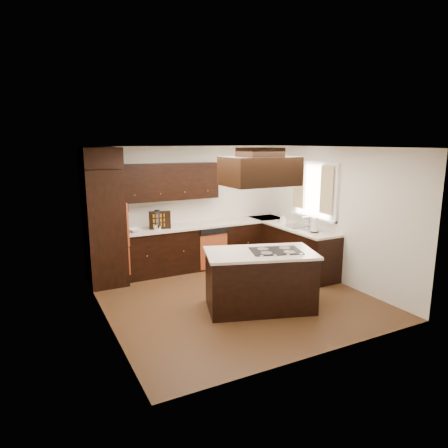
{
  "coord_description": "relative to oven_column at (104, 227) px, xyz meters",
  "views": [
    {
      "loc": [
        -3.07,
        -5.57,
        2.59
      ],
      "look_at": [
        0.1,
        0.6,
        1.15
      ],
      "focal_mm": 32.0,
      "sensor_mm": 36.0,
      "label": 1
    }
  ],
  "objects": [
    {
      "name": "window_pane",
      "position": [
        3.87,
        -1.16,
        0.59
      ],
      "size": [
        0.0,
        1.2,
        1.0
      ],
      "primitive_type": "cube",
      "color": "white",
      "rests_on": "wall_right"
    },
    {
      "name": "blender_pitcher",
      "position": [
        1.0,
        0.01,
        0.09
      ],
      "size": [
        0.13,
        0.13,
        0.26
      ],
      "primitive_type": "cone",
      "color": "silver",
      "rests_on": "blender_base"
    },
    {
      "name": "oven_column",
      "position": [
        0.0,
        0.0,
        0.0
      ],
      "size": [
        0.65,
        0.75,
        2.12
      ],
      "primitive_type": "cube",
      "color": "black",
      "rests_on": "floor"
    },
    {
      "name": "window_frame",
      "position": [
        3.85,
        -1.16,
        0.59
      ],
      "size": [
        0.06,
        1.32,
        1.12
      ],
      "primitive_type": "cube",
      "color": "white",
      "rests_on": "wall_right"
    },
    {
      "name": "ceiling",
      "position": [
        1.78,
        -1.71,
        1.45
      ],
      "size": [
        4.2,
        4.2,
        0.02
      ],
      "primitive_type": "cube",
      "color": "white",
      "rests_on": "ground"
    },
    {
      "name": "island_top",
      "position": [
        1.92,
        -2.26,
        -0.16
      ],
      "size": [
        1.89,
        1.42,
        0.04
      ],
      "primitive_type": "cube",
      "rotation": [
        0.0,
        0.0,
        -0.32
      ],
      "color": "beige",
      "rests_on": "island"
    },
    {
      "name": "curtain_left",
      "position": [
        3.79,
        -1.57,
        0.64
      ],
      "size": [
        0.02,
        0.34,
        0.9
      ],
      "primitive_type": "cube",
      "color": "beige",
      "rests_on": "wall_right"
    },
    {
      "name": "floor",
      "position": [
        1.78,
        -1.71,
        -1.07
      ],
      "size": [
        4.2,
        4.2,
        0.02
      ],
      "primitive_type": "cube",
      "color": "brown",
      "rests_on": "ground"
    },
    {
      "name": "mixing_bowl",
      "position": [
        0.57,
        0.01,
        -0.11
      ],
      "size": [
        0.25,
        0.25,
        0.06
      ],
      "primitive_type": "imported",
      "rotation": [
        0.0,
        0.0,
        0.02
      ],
      "color": "white",
      "rests_on": "countertop_back"
    },
    {
      "name": "range_hood",
      "position": [
        1.88,
        -2.25,
        1.1
      ],
      "size": [
        1.05,
        0.72,
        0.42
      ],
      "primitive_type": "cube",
      "color": "black",
      "rests_on": "ceiling"
    },
    {
      "name": "sink_rim",
      "position": [
        3.58,
        -1.16,
        -0.14
      ],
      "size": [
        0.52,
        0.84,
        0.01
      ],
      "primitive_type": "cube",
      "color": "silver",
      "rests_on": "countertop_right"
    },
    {
      "name": "paper_towel",
      "position": [
        3.54,
        -1.58,
        0.0
      ],
      "size": [
        0.16,
        0.16,
        0.28
      ],
      "primitive_type": "cylinder",
      "rotation": [
        0.0,
        0.0,
        0.25
      ],
      "color": "white",
      "rests_on": "countertop_right"
    },
    {
      "name": "base_cabinets_right",
      "position": [
        3.58,
        -0.8,
        -0.62
      ],
      "size": [
        0.6,
        2.4,
        0.88
      ],
      "primitive_type": "cube",
      "color": "black",
      "rests_on": "floor"
    },
    {
      "name": "wall_right",
      "position": [
        3.88,
        -1.71,
        0.19
      ],
      "size": [
        0.02,
        4.2,
        2.5
      ],
      "primitive_type": "cube",
      "color": "silver",
      "rests_on": "ground"
    },
    {
      "name": "spice_rack",
      "position": [
        1.06,
        0.05,
        0.03
      ],
      "size": [
        0.43,
        0.2,
        0.34
      ],
      "primitive_type": "cube",
      "rotation": [
        0.0,
        0.0,
        -0.24
      ],
      "color": "black",
      "rests_on": "countertop_back"
    },
    {
      "name": "countertop_back",
      "position": [
        1.81,
        0.08,
        -0.16
      ],
      "size": [
        2.93,
        0.63,
        0.04
      ],
      "primitive_type": "cube",
      "color": "beige",
      "rests_on": "base_cabinets_back"
    },
    {
      "name": "wall_left",
      "position": [
        -0.33,
        -1.71,
        0.19
      ],
      "size": [
        0.02,
        4.2,
        2.5
      ],
      "primitive_type": "cube",
      "color": "silver",
      "rests_on": "ground"
    },
    {
      "name": "base_cabinets_back",
      "position": [
        1.81,
        0.09,
        -0.62
      ],
      "size": [
        2.93,
        0.6,
        0.88
      ],
      "primitive_type": "cube",
      "color": "black",
      "rests_on": "floor"
    },
    {
      "name": "blender_base",
      "position": [
        1.0,
        0.01,
        -0.09
      ],
      "size": [
        0.15,
        0.15,
        0.1
      ],
      "primitive_type": "cylinder",
      "color": "silver",
      "rests_on": "countertop_back"
    },
    {
      "name": "countertop_right",
      "position": [
        3.56,
        -0.8,
        -0.16
      ],
      "size": [
        0.63,
        2.4,
        0.04
      ],
      "primitive_type": "cube",
      "color": "beige",
      "rests_on": "base_cabinets_right"
    },
    {
      "name": "dishwasher_front",
      "position": [
        2.1,
        -0.2,
        -0.66
      ],
      "size": [
        0.6,
        0.05,
        0.72
      ],
      "primitive_type": "cube",
      "color": "#B64C27",
      "rests_on": "floor"
    },
    {
      "name": "hood_duct",
      "position": [
        1.88,
        -2.25,
        1.38
      ],
      "size": [
        0.55,
        0.5,
        0.13
      ],
      "primitive_type": "cube",
      "color": "black",
      "rests_on": "ceiling"
    },
    {
      "name": "wall_front",
      "position": [
        1.78,
        -3.81,
        0.19
      ],
      "size": [
        4.2,
        0.02,
        2.5
      ],
      "primitive_type": "cube",
      "color": "silver",
      "rests_on": "ground"
    },
    {
      "name": "cooktop",
      "position": [
        2.15,
        -2.33,
        -0.13
      ],
      "size": [
        0.89,
        0.72,
        0.01
      ],
      "primitive_type": "cube",
      "rotation": [
        0.0,
        0.0,
        -0.32
      ],
      "color": "black",
      "rests_on": "island_top"
    },
    {
      "name": "curtain_right",
      "position": [
        3.79,
        -0.74,
        0.64
      ],
      "size": [
        0.02,
        0.34,
        0.9
      ],
      "primitive_type": "cube",
      "color": "beige",
      "rests_on": "wall_right"
    },
    {
      "name": "wall_back",
      "position": [
        1.78,
        0.4,
        0.19
      ],
      "size": [
        4.2,
        0.02,
        2.5
      ],
      "primitive_type": "cube",
      "color": "silver",
      "rests_on": "ground"
    },
    {
      "name": "island",
      "position": [
        1.92,
        -2.26,
        -0.62
      ],
      "size": [
        1.81,
        1.34,
        0.88
      ],
      "primitive_type": "cube",
      "rotation": [
        0.0,
        0.0,
        -0.32
      ],
      "color": "black",
      "rests_on": "floor"
    },
    {
      "name": "wall_oven_face",
      "position": [
        0.35,
        0.0,
        0.06
      ],
      "size": [
        0.05,
        0.62,
        0.78
      ],
      "primitive_type": "cube",
      "color": "#B64C27",
      "rests_on": "oven_column"
    },
    {
      "name": "upper_cabinets",
      "position": [
        1.34,
        0.23,
        0.75
      ],
      "size": [
        2.0,
        0.34,
        0.72
      ],
      "primitive_type": "cube",
      "color": "black",
      "rests_on": "wall_back"
    },
    {
      "name": "soap_bottle",
      "position": [
        3.52,
        -0.6,
        -0.04
      ],
      "size": [
        0.11,
        0.11,
        0.19
      ],
      "primitive_type": "imported",
      "rotation": [
        0.0,
        0.0,
        0.32
      ],
      "color": "white",
      "rests_on": "countertop_right"
    }
  ]
}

